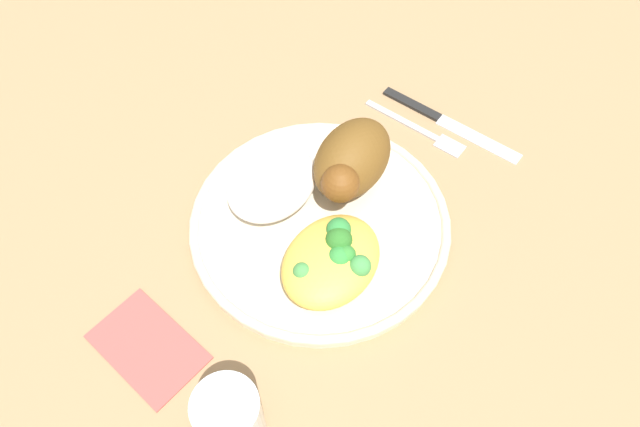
{
  "coord_description": "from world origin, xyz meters",
  "views": [
    {
      "loc": [
        0.3,
        0.2,
        0.57
      ],
      "look_at": [
        0.0,
        0.0,
        0.03
      ],
      "focal_mm": 34.43,
      "sensor_mm": 36.0,
      "label": 1
    }
  ],
  "objects": [
    {
      "name": "ground_plane",
      "position": [
        0.0,
        0.0,
        0.0
      ],
      "size": [
        2.0,
        2.0,
        0.0
      ],
      "primitive_type": "plane",
      "color": "#9A7751"
    },
    {
      "name": "plate",
      "position": [
        0.0,
        0.0,
        0.01
      ],
      "size": [
        0.28,
        0.28,
        0.02
      ],
      "color": "beige",
      "rests_on": "ground_plane"
    },
    {
      "name": "roasted_chicken",
      "position": [
        -0.06,
        0.0,
        0.06
      ],
      "size": [
        0.12,
        0.07,
        0.07
      ],
      "color": "brown",
      "rests_on": "plate"
    },
    {
      "name": "rice_pile",
      "position": [
        0.0,
        -0.06,
        0.04
      ],
      "size": [
        0.11,
        0.09,
        0.04
      ],
      "primitive_type": "ellipsoid",
      "color": "white",
      "rests_on": "plate"
    },
    {
      "name": "mac_cheese_with_broccoli",
      "position": [
        0.04,
        0.04,
        0.04
      ],
      "size": [
        0.12,
        0.09,
        0.05
      ],
      "color": "gold",
      "rests_on": "plate"
    },
    {
      "name": "fork",
      "position": [
        -0.19,
        0.02,
        0.0
      ],
      "size": [
        0.02,
        0.14,
        0.01
      ],
      "color": "#B2B2B7",
      "rests_on": "ground_plane"
    },
    {
      "name": "knife",
      "position": [
        -0.22,
        0.03,
        0.0
      ],
      "size": [
        0.03,
        0.19,
        0.01
      ],
      "color": "black",
      "rests_on": "ground_plane"
    },
    {
      "name": "water_glass",
      "position": [
        0.22,
        0.06,
        0.04
      ],
      "size": [
        0.06,
        0.06,
        0.08
      ],
      "primitive_type": "cylinder",
      "color": "silver",
      "rests_on": "ground_plane"
    },
    {
      "name": "napkin",
      "position": [
        0.21,
        -0.06,
        0.0
      ],
      "size": [
        0.09,
        0.12,
        0.0
      ],
      "primitive_type": "cube",
      "rotation": [
        0.0,
        0.0,
        -0.14
      ],
      "color": "#DB4C47",
      "rests_on": "ground_plane"
    }
  ]
}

